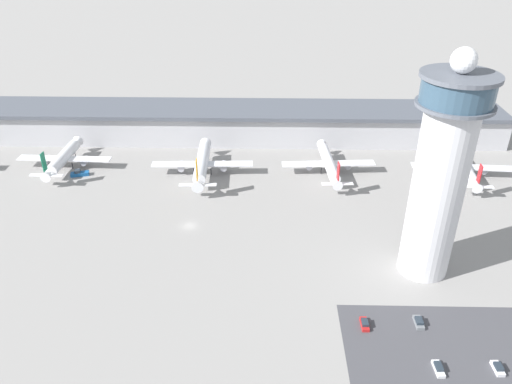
{
  "coord_description": "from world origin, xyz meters",
  "views": [
    {
      "loc": [
        24.05,
        -131.47,
        87.11
      ],
      "look_at": [
        20.94,
        8.49,
        7.79
      ],
      "focal_mm": 35.0,
      "sensor_mm": 36.0,
      "label": 1
    }
  ],
  "objects_px": {
    "control_tower": "(441,172)",
    "airplane_gate_delta": "(329,163)",
    "airplane_gate_charlie": "(202,163)",
    "airplane_gate_echo": "(464,167)",
    "service_truck_catering": "(80,174)",
    "car_white_wagon": "(365,324)",
    "car_silver_sedan": "(419,322)",
    "car_blue_compact": "(498,368)",
    "car_navy_sedan": "(438,368)",
    "airplane_gate_bravo": "(63,158)"
  },
  "relations": [
    {
      "from": "control_tower",
      "to": "airplane_gate_charlie",
      "type": "height_order",
      "value": "control_tower"
    },
    {
      "from": "airplane_gate_bravo",
      "to": "car_blue_compact",
      "type": "relative_size",
      "value": 8.81
    },
    {
      "from": "control_tower",
      "to": "service_truck_catering",
      "type": "height_order",
      "value": "control_tower"
    },
    {
      "from": "control_tower",
      "to": "airplane_gate_delta",
      "type": "relative_size",
      "value": 1.7
    },
    {
      "from": "control_tower",
      "to": "airplane_gate_bravo",
      "type": "bearing_deg",
      "value": 154.01
    },
    {
      "from": "airplane_gate_charlie",
      "to": "airplane_gate_delta",
      "type": "relative_size",
      "value": 1.06
    },
    {
      "from": "airplane_gate_delta",
      "to": "control_tower",
      "type": "bearing_deg",
      "value": -70.49
    },
    {
      "from": "car_silver_sedan",
      "to": "car_navy_sedan",
      "type": "bearing_deg",
      "value": -87.25
    },
    {
      "from": "car_white_wagon",
      "to": "airplane_gate_charlie",
      "type": "bearing_deg",
      "value": 121.8
    },
    {
      "from": "car_silver_sedan",
      "to": "service_truck_catering",
      "type": "bearing_deg",
      "value": 145.05
    },
    {
      "from": "service_truck_catering",
      "to": "car_blue_compact",
      "type": "distance_m",
      "value": 149.85
    },
    {
      "from": "airplane_gate_echo",
      "to": "car_blue_compact",
      "type": "bearing_deg",
      "value": -103.95
    },
    {
      "from": "airplane_gate_delta",
      "to": "car_blue_compact",
      "type": "relative_size",
      "value": 8.8
    },
    {
      "from": "control_tower",
      "to": "car_silver_sedan",
      "type": "distance_m",
      "value": 37.25
    },
    {
      "from": "car_silver_sedan",
      "to": "car_blue_compact",
      "type": "bearing_deg",
      "value": -44.9
    },
    {
      "from": "car_blue_compact",
      "to": "car_silver_sedan",
      "type": "distance_m",
      "value": 19.15
    },
    {
      "from": "airplane_gate_charlie",
      "to": "airplane_gate_echo",
      "type": "bearing_deg",
      "value": 0.49
    },
    {
      "from": "car_blue_compact",
      "to": "airplane_gate_delta",
      "type": "bearing_deg",
      "value": 106.49
    },
    {
      "from": "car_navy_sedan",
      "to": "car_silver_sedan",
      "type": "height_order",
      "value": "car_silver_sedan"
    },
    {
      "from": "car_white_wagon",
      "to": "car_blue_compact",
      "type": "bearing_deg",
      "value": -25.38
    },
    {
      "from": "airplane_gate_echo",
      "to": "service_truck_catering",
      "type": "distance_m",
      "value": 143.51
    },
    {
      "from": "airplane_gate_delta",
      "to": "airplane_gate_bravo",
      "type": "bearing_deg",
      "value": 178.62
    },
    {
      "from": "airplane_gate_bravo",
      "to": "car_silver_sedan",
      "type": "distance_m",
      "value": 140.56
    },
    {
      "from": "airplane_gate_delta",
      "to": "car_silver_sedan",
      "type": "distance_m",
      "value": 79.71
    },
    {
      "from": "airplane_gate_bravo",
      "to": "car_white_wagon",
      "type": "height_order",
      "value": "airplane_gate_bravo"
    },
    {
      "from": "car_navy_sedan",
      "to": "car_silver_sedan",
      "type": "xyz_separation_m",
      "value": [
        -0.66,
        13.84,
        0.06
      ]
    },
    {
      "from": "airplane_gate_delta",
      "to": "service_truck_catering",
      "type": "distance_m",
      "value": 93.82
    },
    {
      "from": "control_tower",
      "to": "car_silver_sedan",
      "type": "relative_size",
      "value": 13.54
    },
    {
      "from": "airplane_gate_charlie",
      "to": "control_tower",
      "type": "bearing_deg",
      "value": -39.04
    },
    {
      "from": "airplane_gate_charlie",
      "to": "car_navy_sedan",
      "type": "bearing_deg",
      "value": -55.64
    },
    {
      "from": "airplane_gate_charlie",
      "to": "car_silver_sedan",
      "type": "height_order",
      "value": "airplane_gate_charlie"
    },
    {
      "from": "car_navy_sedan",
      "to": "car_blue_compact",
      "type": "xyz_separation_m",
      "value": [
        12.9,
        0.32,
        0.04
      ]
    },
    {
      "from": "car_blue_compact",
      "to": "airplane_gate_charlie",
      "type": "bearing_deg",
      "value": 129.68
    },
    {
      "from": "airplane_gate_echo",
      "to": "service_truck_catering",
      "type": "height_order",
      "value": "airplane_gate_echo"
    },
    {
      "from": "airplane_gate_bravo",
      "to": "car_white_wagon",
      "type": "relative_size",
      "value": 8.02
    },
    {
      "from": "car_white_wagon",
      "to": "car_silver_sedan",
      "type": "height_order",
      "value": "car_silver_sedan"
    },
    {
      "from": "control_tower",
      "to": "car_navy_sedan",
      "type": "xyz_separation_m",
      "value": [
        -5.78,
        -35.57,
        -29.62
      ]
    },
    {
      "from": "control_tower",
      "to": "airplane_gate_echo",
      "type": "xyz_separation_m",
      "value": [
        29.68,
        55.58,
        -25.98
      ]
    },
    {
      "from": "airplane_gate_bravo",
      "to": "airplane_gate_delta",
      "type": "distance_m",
      "value": 101.28
    },
    {
      "from": "airplane_gate_delta",
      "to": "car_navy_sedan",
      "type": "bearing_deg",
      "value": -81.18
    },
    {
      "from": "airplane_gate_bravo",
      "to": "airplane_gate_charlie",
      "type": "height_order",
      "value": "airplane_gate_charlie"
    },
    {
      "from": "service_truck_catering",
      "to": "car_silver_sedan",
      "type": "bearing_deg",
      "value": -34.95
    },
    {
      "from": "airplane_gate_charlie",
      "to": "car_silver_sedan",
      "type": "bearing_deg",
      "value": -51.38
    },
    {
      "from": "car_navy_sedan",
      "to": "airplane_gate_echo",
      "type": "bearing_deg",
      "value": 68.74
    },
    {
      "from": "car_blue_compact",
      "to": "car_navy_sedan",
      "type": "bearing_deg",
      "value": -178.56
    },
    {
      "from": "airplane_gate_echo",
      "to": "car_white_wagon",
      "type": "xyz_separation_m",
      "value": [
        -49.27,
        -78.15,
        -3.6
      ]
    },
    {
      "from": "airplane_gate_charlie",
      "to": "airplane_gate_echo",
      "type": "relative_size",
      "value": 1.01
    },
    {
      "from": "control_tower",
      "to": "airplane_gate_delta",
      "type": "height_order",
      "value": "control_tower"
    },
    {
      "from": "airplane_gate_echo",
      "to": "service_truck_catering",
      "type": "relative_size",
      "value": 5.37
    },
    {
      "from": "car_blue_compact",
      "to": "car_silver_sedan",
      "type": "bearing_deg",
      "value": 135.1
    }
  ]
}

